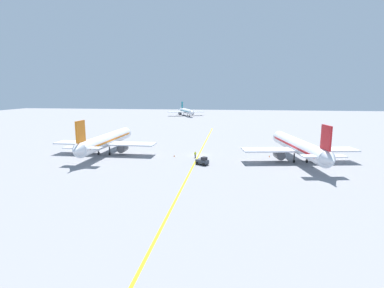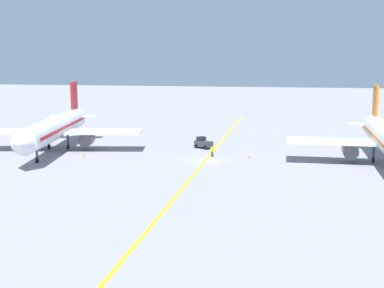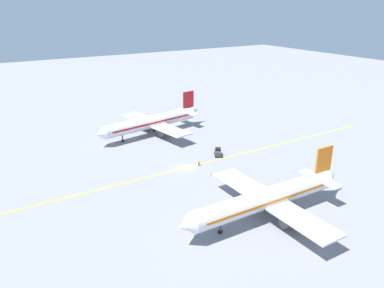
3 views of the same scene
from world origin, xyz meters
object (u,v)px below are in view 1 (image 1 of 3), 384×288
at_px(baggage_tug_dark, 202,161).
at_px(traffic_cone_near_nose, 269,156).
at_px(ground_crew_worker, 195,154).
at_px(traffic_cone_mid_apron, 174,156).
at_px(airplane_distant_taxiing, 186,111).
at_px(airplane_at_gate, 106,141).
at_px(airplane_adjacent_stand, 299,147).

xyz_separation_m(baggage_tug_dark, traffic_cone_near_nose, (16.76, 10.90, -0.63)).
xyz_separation_m(ground_crew_worker, traffic_cone_near_nose, (19.41, 3.57, -0.63)).
bearing_deg(traffic_cone_near_nose, baggage_tug_dark, -146.95).
bearing_deg(traffic_cone_mid_apron, traffic_cone_near_nose, 7.31).
xyz_separation_m(airplane_distant_taxiing, baggage_tug_dark, (25.86, -139.51, -2.44)).
bearing_deg(ground_crew_worker, airplane_at_gate, 176.25).
xyz_separation_m(airplane_adjacent_stand, airplane_distant_taxiing, (-49.10, 132.66, -0.37)).
xyz_separation_m(airplane_at_gate, traffic_cone_near_nose, (44.65, 1.92, -3.43)).
distance_m(airplane_at_gate, traffic_cone_mid_apron, 19.86).
distance_m(airplane_distant_taxiing, ground_crew_worker, 134.23).
relative_size(ground_crew_worker, traffic_cone_mid_apron, 3.05).
distance_m(airplane_distant_taxiing, baggage_tug_dark, 141.91).
height_order(airplane_at_gate, traffic_cone_mid_apron, airplane_at_gate).
bearing_deg(airplane_at_gate, airplane_distant_taxiing, 89.11).
bearing_deg(ground_crew_worker, traffic_cone_near_nose, 10.44).
bearing_deg(airplane_distant_taxiing, baggage_tug_dark, -79.50).
bearing_deg(airplane_adjacent_stand, baggage_tug_dark, -163.59).
xyz_separation_m(airplane_distant_taxiing, traffic_cone_mid_apron, (17.49, -131.83, -3.06)).
bearing_deg(airplane_at_gate, traffic_cone_mid_apron, -3.82).
distance_m(airplane_adjacent_stand, airplane_distant_taxiing, 141.46).
height_order(ground_crew_worker, traffic_cone_near_nose, ground_crew_worker).
height_order(airplane_at_gate, airplane_adjacent_stand, same).
distance_m(airplane_at_gate, traffic_cone_near_nose, 44.82).
bearing_deg(airplane_at_gate, ground_crew_worker, -3.75).
xyz_separation_m(airplane_adjacent_stand, traffic_cone_mid_apron, (-31.62, 0.83, -3.43)).
bearing_deg(traffic_cone_mid_apron, airplane_at_gate, 176.18).
distance_m(ground_crew_worker, traffic_cone_near_nose, 19.74).
relative_size(airplane_distant_taxiing, traffic_cone_near_nose, 55.32).
relative_size(airplane_distant_taxiing, ground_crew_worker, 18.11).
bearing_deg(airplane_distant_taxiing, traffic_cone_near_nose, -71.67).
height_order(airplane_distant_taxiing, traffic_cone_mid_apron, airplane_distant_taxiing).
bearing_deg(airplane_at_gate, airplane_adjacent_stand, -2.39).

